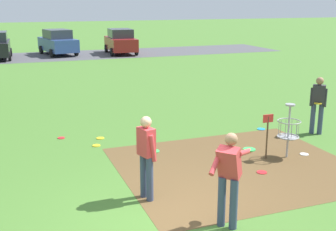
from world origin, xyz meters
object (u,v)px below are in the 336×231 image
Objects in this scene: player_waiting_left at (229,174)px; frisbee_far_left at (283,136)px; player_throwing at (318,102)px; frisbee_near_basket at (304,154)px; parked_car_center_left at (58,42)px; frisbee_by_tee at (100,138)px; frisbee_far_right at (262,172)px; parked_car_center_right at (121,41)px; frisbee_scattered_b at (261,129)px; player_foreground_watching at (146,153)px; frisbee_mid_grass at (61,138)px; frisbee_scattered_a at (96,145)px; disc_golf_basket at (286,129)px.

player_waiting_left is 7.10× the size of frisbee_far_left.
frisbee_near_basket is at bearing -136.40° from player_throwing.
frisbee_by_tee is at bearing -93.60° from parked_car_center_left.
player_throwing reaches higher than frisbee_far_left.
parked_car_center_left is (-1.64, 24.83, 0.91)m from frisbee_far_right.
frisbee_far_left is 21.66m from parked_car_center_right.
frisbee_scattered_b is at bearing -92.60° from parked_car_center_right.
player_foreground_watching is 6.53m from player_throwing.
player_waiting_left is at bearing -144.58° from frisbee_near_basket.
parked_car_center_right reaches higher than frisbee_mid_grass.
parked_car_center_left is at bearing 86.40° from frisbee_by_tee.
parked_car_center_left is at bearing 99.41° from frisbee_far_left.
frisbee_scattered_b is at bearing -2.59° from frisbee_scattered_a.
parked_car_center_left and parked_car_center_right have the same top height.
frisbee_near_basket is at bearing -1.41° from disc_golf_basket.
frisbee_near_basket is 6.76m from frisbee_mid_grass.
player_foreground_watching reaches higher than frisbee_far_left.
parked_car_center_left is (-3.53, 21.81, 0.91)m from frisbee_scattered_b.
frisbee_near_basket is at bearing -27.84° from frisbee_scattered_a.
frisbee_near_basket is 5.53m from frisbee_scattered_a.
frisbee_near_basket is at bearing -34.46° from frisbee_by_tee.
parked_car_center_left is 4.58m from parked_car_center_right.
disc_golf_basket is 1.98m from frisbee_far_left.
frisbee_far_right and frisbee_scattered_a have the same top height.
parked_car_center_right reaches higher than frisbee_scattered_a.
frisbee_by_tee is 21.03m from parked_car_center_left.
frisbee_scattered_b is (5.09, -0.23, 0.00)m from frisbee_scattered_a.
disc_golf_basket is at bearing 178.59° from frisbee_near_basket.
player_throwing is 6.55m from frisbee_scattered_a.
parked_car_center_right is (0.94, 20.82, 0.91)m from frisbee_scattered_b.
frisbee_far_right is at bearing -148.14° from disc_golf_basket.
frisbee_far_right is 0.05× the size of parked_car_center_right.
player_throwing is 7.58m from frisbee_mid_grass.
frisbee_far_left is 5.41m from frisbee_scattered_a.
frisbee_far_right is (1.92, 1.91, -0.98)m from player_waiting_left.
frisbee_mid_grass is 0.84× the size of frisbee_far_left.
player_foreground_watching is at bearing 122.21° from player_waiting_left.
frisbee_mid_grass is at bearing 167.95° from frisbee_scattered_b.
player_foreground_watching is 3.07m from frisbee_far_right.
parked_car_center_right reaches higher than frisbee_far_left.
frisbee_scattered_b is at bearing 71.16° from disc_golf_basket.
frisbee_far_left and frisbee_scattered_b have the same top height.
disc_golf_basket is 5.75× the size of frisbee_scattered_b.
parked_car_center_left is (-3.34, 24.17, 0.91)m from frisbee_near_basket.
frisbee_scattered_a is 0.05× the size of parked_car_center_left.
frisbee_scattered_b is (0.80, 2.34, -0.74)m from disc_golf_basket.
frisbee_by_tee is 1.13m from frisbee_mid_grass.
player_waiting_left is 2.88m from frisbee_far_right.
player_throwing is 0.40× the size of parked_car_center_right.
parked_car_center_right reaches higher than frisbee_by_tee.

